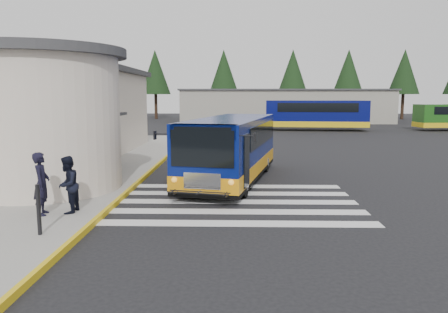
{
  "coord_description": "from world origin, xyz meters",
  "views": [
    {
      "loc": [
        -0.37,
        -14.4,
        3.36
      ],
      "look_at": [
        -0.72,
        -0.5,
        1.42
      ],
      "focal_mm": 35.0,
      "sensor_mm": 36.0,
      "label": 1
    }
  ],
  "objects_px": {
    "transit_bus": "(231,151)",
    "far_bus_a": "(316,114)",
    "pedestrian_b": "(68,185)",
    "pedestrian_a": "(42,184)",
    "bollard": "(39,210)"
  },
  "relations": [
    {
      "from": "transit_bus",
      "to": "pedestrian_b",
      "type": "relative_size",
      "value": 5.77
    },
    {
      "from": "bollard",
      "to": "pedestrian_b",
      "type": "bearing_deg",
      "value": 91.54
    },
    {
      "from": "pedestrian_a",
      "to": "transit_bus",
      "type": "bearing_deg",
      "value": -54.69
    },
    {
      "from": "transit_bus",
      "to": "bollard",
      "type": "height_order",
      "value": "transit_bus"
    },
    {
      "from": "pedestrian_a",
      "to": "far_bus_a",
      "type": "distance_m",
      "value": 34.16
    },
    {
      "from": "pedestrian_b",
      "to": "bollard",
      "type": "distance_m",
      "value": 1.93
    },
    {
      "from": "bollard",
      "to": "pedestrian_a",
      "type": "bearing_deg",
      "value": 111.52
    },
    {
      "from": "transit_bus",
      "to": "pedestrian_a",
      "type": "distance_m",
      "value": 7.6
    },
    {
      "from": "far_bus_a",
      "to": "pedestrian_b",
      "type": "bearing_deg",
      "value": 163.45
    },
    {
      "from": "pedestrian_b",
      "to": "far_bus_a",
      "type": "bearing_deg",
      "value": 160.16
    },
    {
      "from": "pedestrian_b",
      "to": "bollard",
      "type": "height_order",
      "value": "pedestrian_b"
    },
    {
      "from": "pedestrian_b",
      "to": "pedestrian_a",
      "type": "bearing_deg",
      "value": -70.82
    },
    {
      "from": "transit_bus",
      "to": "far_bus_a",
      "type": "xyz_separation_m",
      "value": [
        8.09,
        25.87,
        0.44
      ]
    },
    {
      "from": "transit_bus",
      "to": "far_bus_a",
      "type": "relative_size",
      "value": 0.92
    },
    {
      "from": "bollard",
      "to": "far_bus_a",
      "type": "bearing_deg",
      "value": 69.42
    }
  ]
}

